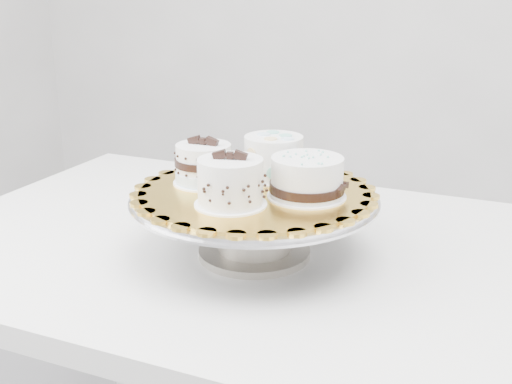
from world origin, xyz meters
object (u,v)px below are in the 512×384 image
(cake_swirl, at_px, (230,183))
(cake_ribbon, at_px, (308,179))
(table, at_px, (252,283))
(cake_stand, at_px, (254,213))
(cake_banded, at_px, (204,165))
(cake_board, at_px, (254,192))
(cake_dots, at_px, (274,157))

(cake_swirl, height_order, cake_ribbon, cake_swirl)
(table, height_order, cake_stand, cake_stand)
(cake_swirl, relative_size, cake_banded, 1.12)
(cake_board, xyz_separation_m, cake_dots, (0.01, 0.08, 0.04))
(cake_stand, height_order, cake_ribbon, cake_ribbon)
(cake_swirl, relative_size, cake_ribbon, 0.89)
(table, relative_size, cake_banded, 11.91)
(cake_board, xyz_separation_m, cake_banded, (-0.09, 0.01, 0.03))
(table, relative_size, cake_ribbon, 9.40)
(table, bearing_deg, cake_stand, -62.88)
(cake_swirl, xyz_separation_m, cake_dots, (0.02, 0.15, 0.00))
(cake_board, xyz_separation_m, cake_ribbon, (0.09, -0.00, 0.03))
(cake_stand, distance_m, cake_banded, 0.12)
(cake_stand, distance_m, cake_swirl, 0.11)
(cake_board, distance_m, cake_ribbon, 0.09)
(cake_banded, bearing_deg, cake_ribbon, -1.47)
(cake_ribbon, bearing_deg, cake_dots, 139.37)
(cake_board, distance_m, cake_banded, 0.10)
(cake_dots, distance_m, cake_ribbon, 0.11)
(cake_swirl, height_order, cake_dots, cake_swirl)
(cake_dots, bearing_deg, cake_board, -98.58)
(table, relative_size, cake_board, 3.29)
(cake_dots, bearing_deg, cake_swirl, -99.29)
(cake_stand, bearing_deg, cake_banded, 176.52)
(table, distance_m, cake_ribbon, 0.26)
(table, height_order, cake_board, cake_board)
(cake_board, height_order, cake_banded, cake_banded)
(cake_ribbon, bearing_deg, cake_stand, -179.01)
(cake_stand, relative_size, cake_banded, 3.93)
(cake_banded, distance_m, cake_ribbon, 0.18)
(cake_board, distance_m, cake_swirl, 0.09)
(cake_board, relative_size, cake_dots, 3.06)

